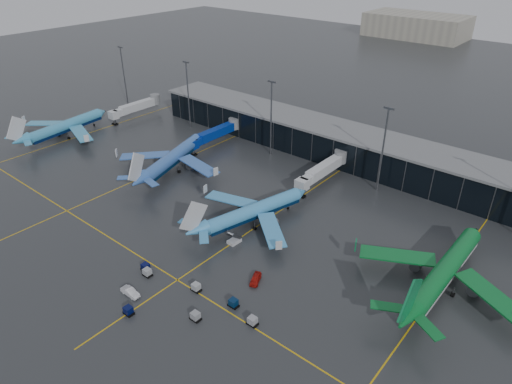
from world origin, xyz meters
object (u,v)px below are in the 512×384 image
Objects in this scene: airliner_klm_west at (65,120)px; baggage_carts at (184,296)px; airliner_aer_lingus at (448,260)px; mobile_airstair at (234,240)px; service_van_white at (130,292)px; airliner_arkefly at (173,150)px; service_van_red at (256,279)px; airliner_klm_near at (255,203)px.

airliner_klm_west reaches higher than baggage_carts.
mobile_airstair is at bearing -158.32° from airliner_aer_lingus.
airliner_klm_west is 97.60m from service_van_white.
service_van_red is (55.41, -25.73, -5.73)m from airliner_arkefly.
service_van_red is (7.99, 13.53, 0.02)m from baggage_carts.
mobile_airstair is (1.80, -9.97, -5.22)m from airliner_klm_near.
service_van_red is (106.96, -18.71, -5.65)m from airliner_klm_west.
airliner_klm_west is 52.03m from airliner_arkefly.
airliner_aer_lingus reaches higher than baggage_carts.
airliner_arkefly is 59.63m from service_van_white.
airliner_arkefly is 1.36× the size of baggage_carts.
airliner_arkefly is (51.55, 7.02, 0.08)m from airliner_klm_west.
baggage_carts is (7.12, -31.33, -5.23)m from airliner_klm_near.
airliner_klm_near is at bearing -4.66° from service_van_white.
airliner_klm_west is 1.34× the size of baggage_carts.
baggage_carts is 22.02m from mobile_airstair.
airliner_aer_lingus is at bearing -48.64° from service_van_white.
service_van_red is at bearing 59.45° from baggage_carts.
service_van_white is at bearing -67.98° from airliner_arkefly.
airliner_arkefly is 1.09× the size of airliner_klm_near.
airliner_klm_near is 11.31× the size of mobile_airstair.
airliner_klm_west is 0.95× the size of airliner_aer_lingus.
airliner_klm_west is at bearing -176.53° from airliner_aer_lingus.
airliner_arkefly reaches higher than baggage_carts.
airliner_aer_lingus is at bearing 14.27° from service_van_red.
mobile_airstair is at bearing 103.98° from baggage_carts.
airliner_klm_near is 8.51× the size of service_van_red.
service_van_white is (-9.54, -6.42, 0.02)m from baggage_carts.
airliner_aer_lingus reaches higher than airliner_arkefly.
baggage_carts is 15.72m from service_van_red.
mobile_airstair is (93.65, -10.88, -5.66)m from airliner_klm_west.
baggage_carts is 11.50m from service_van_white.
airliner_aer_lingus is 9.27× the size of service_van_white.
airliner_klm_west is at bearing 176.53° from mobile_airstair.
airliner_aer_lingus is 55.55m from baggage_carts.
mobile_airstair is 28.11m from service_van_white.
airliner_klm_near is at bearing -170.46° from airliner_aer_lingus.
service_van_red is at bearing -42.29° from service_van_white.
airliner_arkefly is at bearing -0.06° from airliner_klm_west.
service_van_white is at bearing -136.74° from airliner_aer_lingus.
service_van_red is at bearing -17.74° from airliner_klm_west.
airliner_klm_near is 0.89× the size of airliner_aer_lingus.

